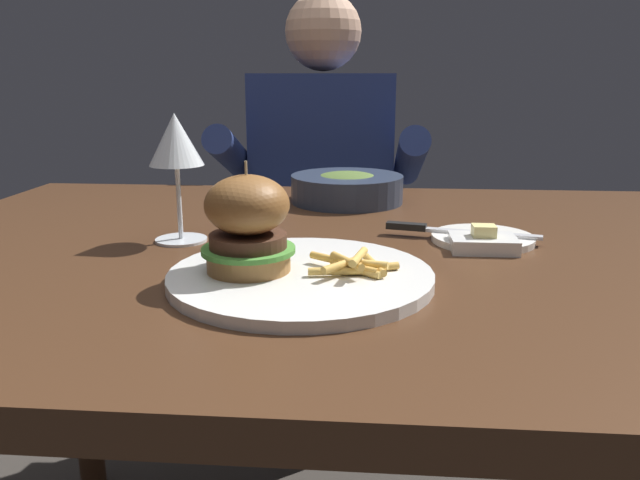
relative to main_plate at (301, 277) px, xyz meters
name	(u,v)px	position (x,y,z in m)	size (l,w,h in m)	color
dining_table	(342,297)	(0.04, 0.17, -0.09)	(1.37, 0.95, 0.74)	#472B19
main_plate	(301,277)	(0.00, 0.00, 0.00)	(0.31, 0.31, 0.01)	white
burger_sandwich	(248,223)	(-0.06, 0.00, 0.06)	(0.11, 0.11, 0.13)	#9E6B38
fries_pile	(356,265)	(0.06, 0.00, 0.02)	(0.10, 0.09, 0.03)	#EABC5B
wine_glass	(175,145)	(-0.20, 0.17, 0.13)	(0.08, 0.08, 0.18)	silver
bread_plate	(483,238)	(0.24, 0.21, 0.00)	(0.15, 0.15, 0.01)	white
table_knife	(448,230)	(0.19, 0.22, 0.01)	(0.22, 0.07, 0.01)	silver
butter_dish	(483,242)	(0.24, 0.16, 0.00)	(0.09, 0.07, 0.04)	white
soup_bowl	(347,187)	(0.03, 0.48, 0.02)	(0.21, 0.21, 0.06)	#2D384C
diner_person	(323,234)	(-0.05, 0.92, -0.18)	(0.51, 0.36, 1.18)	#282833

